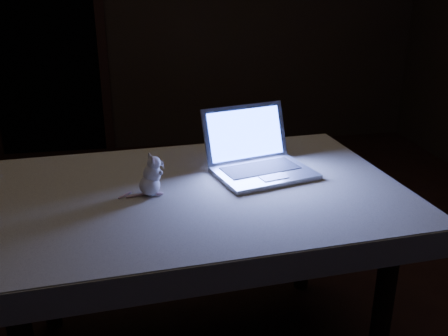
{
  "coord_description": "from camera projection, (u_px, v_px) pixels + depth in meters",
  "views": [
    {
      "loc": [
        -0.33,
        -2.02,
        1.52
      ],
      "look_at": [
        -0.03,
        -0.31,
        0.84
      ],
      "focal_mm": 40.0,
      "sensor_mm": 36.0,
      "label": 1
    }
  ],
  "objects": [
    {
      "name": "plush_mouse",
      "position": [
        149.0,
        175.0,
        1.78
      ],
      "size": [
        0.12,
        0.12,
        0.15
      ],
      "primitive_type": null,
      "rotation": [
        0.0,
        0.0,
        0.09
      ],
      "color": "silver",
      "rests_on": "tablecloth"
    },
    {
      "name": "tablecloth",
      "position": [
        183.0,
        204.0,
        1.84
      ],
      "size": [
        1.58,
        1.1,
        0.1
      ],
      "primitive_type": null,
      "rotation": [
        0.0,
        0.0,
        0.05
      ],
      "color": "beige",
      "rests_on": "table"
    },
    {
      "name": "floor",
      "position": [
        219.0,
        304.0,
        2.46
      ],
      "size": [
        5.0,
        5.0,
        0.0
      ],
      "primitive_type": "plane",
      "color": "black",
      "rests_on": "ground"
    },
    {
      "name": "table",
      "position": [
        198.0,
        278.0,
        2.0
      ],
      "size": [
        1.5,
        1.03,
        0.76
      ],
      "primitive_type": null,
      "rotation": [
        0.0,
        0.0,
        0.08
      ],
      "color": "black",
      "rests_on": "floor"
    },
    {
      "name": "doorway",
      "position": [
        41.0,
        31.0,
        4.18
      ],
      "size": [
        1.06,
        0.36,
        2.13
      ],
      "primitive_type": null,
      "color": "black",
      "rests_on": "back_wall"
    },
    {
      "name": "back_wall",
      "position": [
        171.0,
        1.0,
        4.27
      ],
      "size": [
        4.5,
        0.04,
        2.6
      ],
      "primitive_type": "cube",
      "color": "black",
      "rests_on": "ground"
    },
    {
      "name": "laptop",
      "position": [
        265.0,
        145.0,
        1.93
      ],
      "size": [
        0.44,
        0.41,
        0.25
      ],
      "primitive_type": null,
      "rotation": [
        0.0,
        0.0,
        0.26
      ],
      "color": "#A2A3A7",
      "rests_on": "tablecloth"
    }
  ]
}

